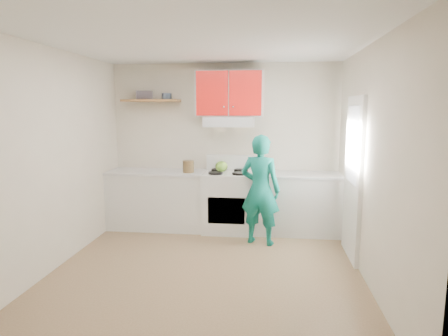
# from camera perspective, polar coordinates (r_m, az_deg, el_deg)

# --- Properties ---
(floor) EXTENTS (3.80, 3.80, 0.00)m
(floor) POSITION_cam_1_polar(r_m,az_deg,el_deg) (4.71, -2.69, -14.99)
(floor) COLOR brown
(floor) RESTS_ON ground
(ceiling) EXTENTS (3.60, 3.80, 0.04)m
(ceiling) POSITION_cam_1_polar(r_m,az_deg,el_deg) (4.36, -2.94, 18.05)
(ceiling) COLOR white
(ceiling) RESTS_ON floor
(back_wall) EXTENTS (3.60, 0.04, 2.60)m
(back_wall) POSITION_cam_1_polar(r_m,az_deg,el_deg) (6.22, 0.08, 3.28)
(back_wall) COLOR beige
(back_wall) RESTS_ON floor
(front_wall) EXTENTS (3.60, 0.04, 2.60)m
(front_wall) POSITION_cam_1_polar(r_m,az_deg,el_deg) (2.52, -9.95, -5.02)
(front_wall) COLOR beige
(front_wall) RESTS_ON floor
(left_wall) EXTENTS (0.04, 3.80, 2.60)m
(left_wall) POSITION_cam_1_polar(r_m,az_deg,el_deg) (4.97, -23.74, 1.15)
(left_wall) COLOR beige
(left_wall) RESTS_ON floor
(right_wall) EXTENTS (0.04, 3.80, 2.60)m
(right_wall) POSITION_cam_1_polar(r_m,az_deg,el_deg) (4.42, 20.85, 0.46)
(right_wall) COLOR beige
(right_wall) RESTS_ON floor
(door) EXTENTS (0.05, 0.85, 2.05)m
(door) POSITION_cam_1_polar(r_m,az_deg,el_deg) (5.13, 18.53, -1.45)
(door) COLOR white
(door) RESTS_ON floor
(door_glass) EXTENTS (0.01, 0.55, 0.95)m
(door_glass) POSITION_cam_1_polar(r_m,az_deg,el_deg) (5.07, 18.47, 3.29)
(door_glass) COLOR white
(door_glass) RESTS_ON door
(counter_left) EXTENTS (1.52, 0.60, 0.90)m
(counter_left) POSITION_cam_1_polar(r_m,az_deg,el_deg) (6.27, -9.76, -4.67)
(counter_left) COLOR silver
(counter_left) RESTS_ON floor
(counter_right) EXTENTS (1.32, 0.60, 0.90)m
(counter_right) POSITION_cam_1_polar(r_m,az_deg,el_deg) (6.04, 10.59, -5.23)
(counter_right) COLOR silver
(counter_right) RESTS_ON floor
(stove) EXTENTS (0.76, 0.65, 0.92)m
(stove) POSITION_cam_1_polar(r_m,az_deg,el_deg) (6.03, 0.67, -5.00)
(stove) COLOR white
(stove) RESTS_ON floor
(range_hood) EXTENTS (0.76, 0.44, 0.15)m
(range_hood) POSITION_cam_1_polar(r_m,az_deg,el_deg) (5.96, 0.79, 6.85)
(range_hood) COLOR silver
(range_hood) RESTS_ON back_wall
(upper_cabinets) EXTENTS (1.02, 0.33, 0.70)m
(upper_cabinets) POSITION_cam_1_polar(r_m,az_deg,el_deg) (6.02, 0.86, 10.91)
(upper_cabinets) COLOR red
(upper_cabinets) RESTS_ON back_wall
(shelf) EXTENTS (0.90, 0.30, 0.04)m
(shelf) POSITION_cam_1_polar(r_m,az_deg,el_deg) (6.28, -10.72, 9.76)
(shelf) COLOR brown
(shelf) RESTS_ON back_wall
(books) EXTENTS (0.30, 0.25, 0.13)m
(books) POSITION_cam_1_polar(r_m,az_deg,el_deg) (6.33, -11.65, 10.49)
(books) COLOR #3A3338
(books) RESTS_ON shelf
(tin) EXTENTS (0.18, 0.18, 0.10)m
(tin) POSITION_cam_1_polar(r_m,az_deg,el_deg) (6.22, -8.46, 10.43)
(tin) COLOR #333D4C
(tin) RESTS_ON shelf
(kettle) EXTENTS (0.22, 0.22, 0.17)m
(kettle) POSITION_cam_1_polar(r_m,az_deg,el_deg) (6.01, -0.38, 0.24)
(kettle) COLOR #598926
(kettle) RESTS_ON stove
(crock) EXTENTS (0.20, 0.20, 0.20)m
(crock) POSITION_cam_1_polar(r_m,az_deg,el_deg) (5.96, -5.28, 0.12)
(crock) COLOR #4C3B21
(crock) RESTS_ON counter_left
(cutting_board) EXTENTS (0.29, 0.22, 0.02)m
(cutting_board) POSITION_cam_1_polar(r_m,az_deg,el_deg) (5.82, 6.92, -1.04)
(cutting_board) COLOR olive
(cutting_board) RESTS_ON counter_right
(silicone_mat) EXTENTS (0.29, 0.25, 0.01)m
(silicone_mat) POSITION_cam_1_polar(r_m,az_deg,el_deg) (6.01, 14.05, -0.99)
(silicone_mat) COLOR #B1121D
(silicone_mat) RESTS_ON counter_right
(person) EXTENTS (0.65, 0.52, 1.55)m
(person) POSITION_cam_1_polar(r_m,az_deg,el_deg) (5.41, 5.38, -3.22)
(person) COLOR #0B6557
(person) RESTS_ON floor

